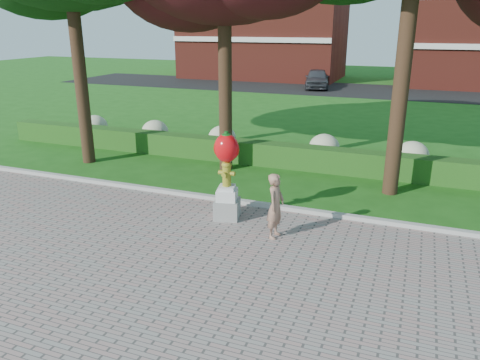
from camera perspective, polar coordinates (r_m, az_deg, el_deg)
The scene contains 9 objects.
ground at distance 10.43m, azimuth -4.36°, elevation -8.93°, with size 100.00×100.00×0.00m, color #1D5715.
curb at distance 12.92m, azimuth 1.33°, elevation -2.91°, with size 40.00×0.18×0.15m, color #ADADA5.
lawn_hedge at distance 16.45m, azimuth 6.08°, elevation 2.94°, with size 24.00×0.70×0.80m, color #174914.
hydrangea_row at distance 17.22m, azimuth 8.82°, elevation 4.05°, with size 20.10×1.10×0.99m.
street at distance 36.86m, azimuth 14.88°, elevation 10.50°, with size 50.00×8.00×0.02m, color black.
building_left at distance 44.61m, azimuth 2.87°, elevation 16.89°, with size 14.00×8.00×7.00m, color maroon.
hydrant_sculpture at distance 11.69m, azimuth -1.63°, elevation 0.82°, with size 0.73×0.73×2.27m.
woman at distance 10.80m, azimuth 4.36°, elevation -3.17°, with size 0.57×0.37×1.55m, color #9D705A.
parked_car at distance 37.32m, azimuth 9.35°, elevation 12.12°, with size 1.74×4.33×1.48m, color #3C3E44.
Camera 1 is at (4.05, -8.32, 4.81)m, focal length 35.00 mm.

